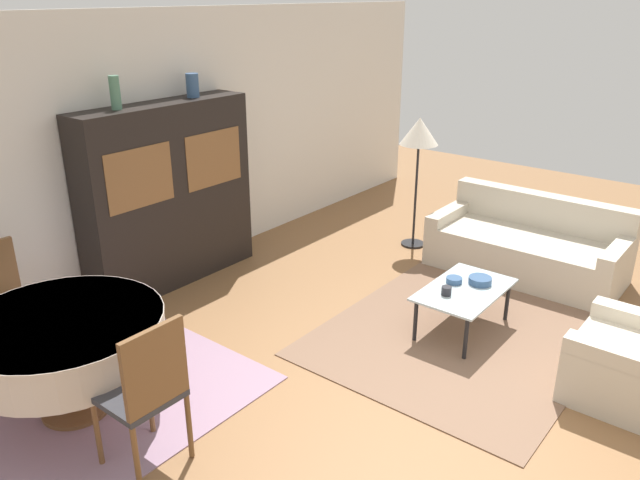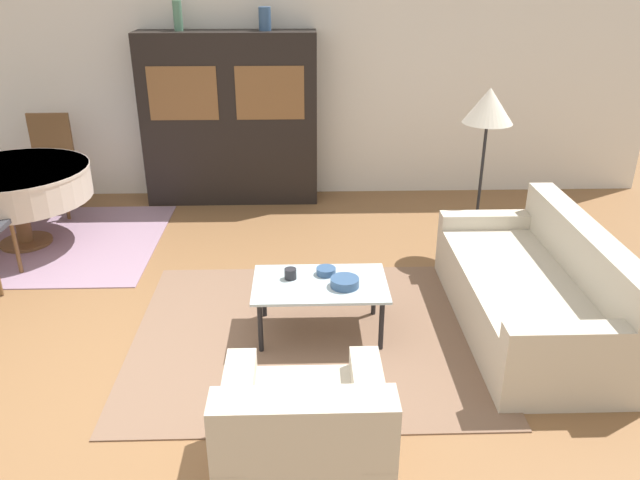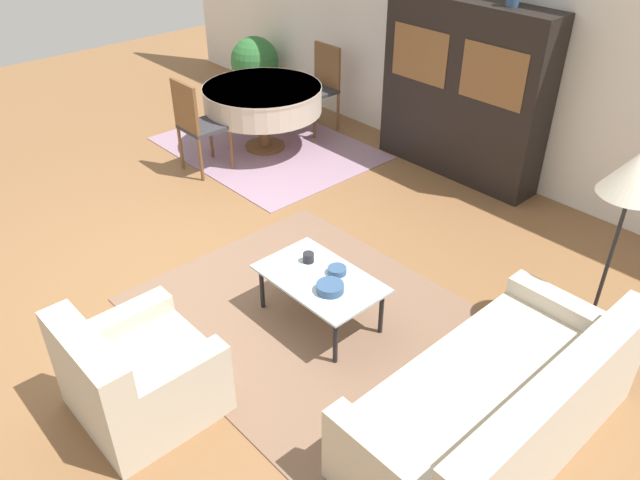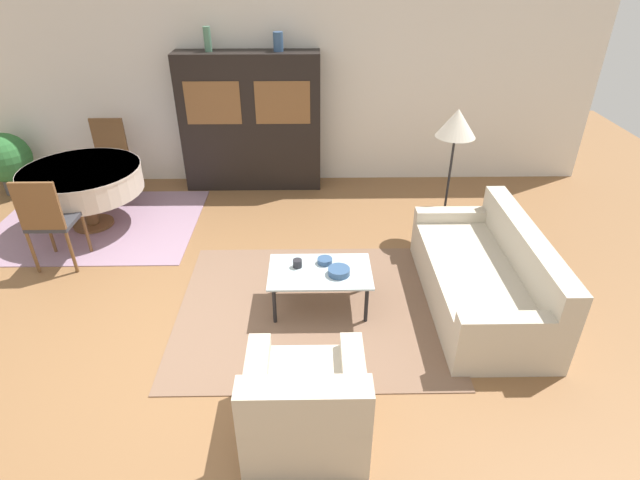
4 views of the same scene
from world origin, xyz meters
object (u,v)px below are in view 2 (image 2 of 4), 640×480
(vase_tall, at_px, (467,44))
(vase_short, at_px, (542,50))
(coffee_table, at_px, (320,284))
(bowl_small, at_px, (336,273))
(armchair, at_px, (111,371))
(dining_chair_near, at_px, (228,168))
(display_cabinet, at_px, (491,144))
(potted_plant, at_px, (277,134))
(couch, at_px, (521,401))
(dining_chair_far, at_px, (335,145))
(dining_table, at_px, (286,154))
(bowl, at_px, (330,286))
(cup, at_px, (309,263))

(vase_tall, height_order, vase_short, vase_tall)
(coffee_table, bearing_deg, bowl_small, 69.81)
(armchair, distance_m, coffee_table, 1.59)
(dining_chair_near, relative_size, bowl_small, 7.32)
(display_cabinet, distance_m, potted_plant, 3.79)
(couch, xyz_separation_m, armchair, (-1.82, -1.60, 0.01))
(dining_chair_far, relative_size, potted_plant, 1.22)
(couch, xyz_separation_m, dining_chair_near, (-4.26, 0.85, 0.31))
(armchair, xyz_separation_m, coffee_table, (0.16, 1.58, 0.08))
(couch, height_order, vase_short, vase_short)
(coffee_table, height_order, vase_tall, vase_tall)
(dining_table, distance_m, vase_tall, 2.57)
(coffee_table, distance_m, dining_chair_far, 3.76)
(vase_tall, bearing_deg, dining_table, -143.52)
(vase_tall, distance_m, vase_short, 0.89)
(bowl_small, height_order, potted_plant, potted_plant)
(dining_table, distance_m, potted_plant, 1.87)
(dining_table, bearing_deg, vase_short, 26.10)
(display_cabinet, bearing_deg, dining_chair_near, -135.18)
(display_cabinet, distance_m, bowl, 3.22)
(bowl_small, bearing_deg, couch, -3.96)
(dining_table, relative_size, bowl, 6.79)
(dining_chair_far, height_order, vase_tall, vase_tall)
(armchair, bearing_deg, cup, 91.68)
(dining_table, bearing_deg, dining_chair_near, -90.00)
(cup, distance_m, vase_tall, 3.44)
(vase_tall, relative_size, potted_plant, 0.35)
(vase_short, bearing_deg, cup, -94.57)
(dining_chair_near, bearing_deg, armchair, -45.21)
(cup, height_order, bowl_small, cup)
(couch, distance_m, bowl_small, 1.62)
(couch, bearing_deg, vase_short, 28.02)
(display_cabinet, height_order, potted_plant, display_cabinet)
(dining_chair_near, bearing_deg, dining_table, 90.00)
(dining_chair_far, height_order, cup, dining_chair_far)
(armchair, height_order, vase_short, vase_short)
(couch, xyz_separation_m, bowl, (-1.48, -0.08, 0.16))
(dining_chair_near, height_order, vase_tall, vase_tall)
(couch, height_order, armchair, couch)
(bowl_small, bearing_deg, potted_plant, 147.26)
(bowl, bearing_deg, armchair, -102.41)
(dining_chair_near, height_order, cup, dining_chair_near)
(dining_chair_far, distance_m, vase_tall, 2.27)
(vase_short, bearing_deg, vase_tall, 180.00)
(couch, relative_size, potted_plant, 2.29)
(couch, relative_size, vase_short, 8.42)
(display_cabinet, distance_m, bowl_small, 3.01)
(armchair, distance_m, potted_plant, 5.95)
(dining_chair_far, bearing_deg, cup, 132.30)
(display_cabinet, relative_size, bowl, 9.31)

